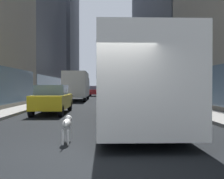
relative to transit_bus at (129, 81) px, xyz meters
name	(u,v)px	position (x,y,z in m)	size (l,w,h in m)	color
ground_plane	(103,96)	(-1.20, 29.58, -1.78)	(120.00, 120.00, 0.00)	black
sidewalk_left	(66,96)	(-6.90, 29.58, -1.70)	(2.40, 110.00, 0.15)	gray
sidewalk_right	(139,96)	(4.50, 29.58, -1.70)	(2.40, 110.00, 0.15)	gray
building_left_mid	(16,32)	(-13.10, 25.16, 7.27)	(10.59, 22.19, 18.12)	#4C515B
building_left_far	(50,30)	(-13.10, 48.17, 12.39)	(11.34, 18.90, 28.36)	#4C515B
building_right_far	(158,26)	(10.70, 45.20, 12.94)	(9.21, 18.78, 29.45)	#4C515B
transit_bus	(129,81)	(0.00, 0.00, 0.00)	(2.78, 11.53, 3.05)	silver
car_red_coupe	(95,91)	(-2.40, 30.04, -0.96)	(1.81, 4.13, 1.62)	red
car_black_suv	(89,90)	(-4.00, 41.53, -0.95)	(1.93, 4.68, 1.62)	black
car_blue_hatchback	(123,92)	(1.60, 24.50, -0.95)	(1.84, 4.65, 1.62)	#4C6BB7
car_yellow_taxi	(53,99)	(-4.00, 3.47, -0.96)	(1.71, 4.29, 1.62)	yellow
box_truck	(77,85)	(-4.00, 17.27, -0.11)	(2.30, 7.50, 3.05)	silver
dalmatian_dog	(67,124)	(-2.12, -4.23, -1.26)	(0.22, 0.96, 0.72)	white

